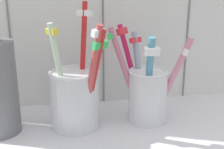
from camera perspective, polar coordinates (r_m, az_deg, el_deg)
counter_slab at (r=47.94cm, az=0.33°, el=-11.11°), size 64.00×22.00×2.00cm
toothbrush_cup_left at (r=46.16cm, az=-7.01°, el=-4.11°), size 8.55×9.36×19.09cm
toothbrush_cup_right at (r=48.09cm, az=6.74°, el=-3.21°), size 12.99×8.99×15.42cm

